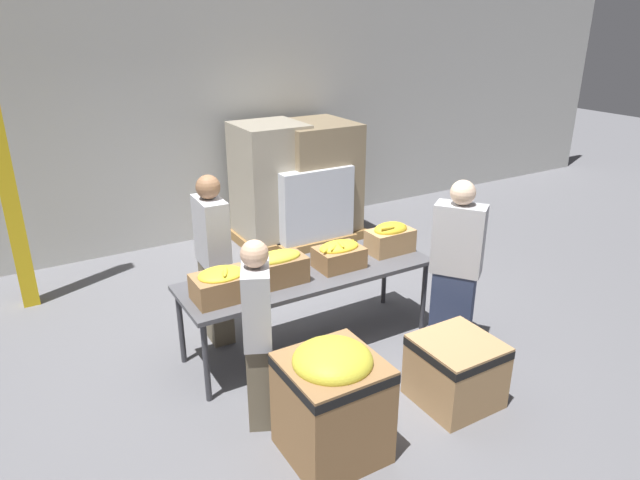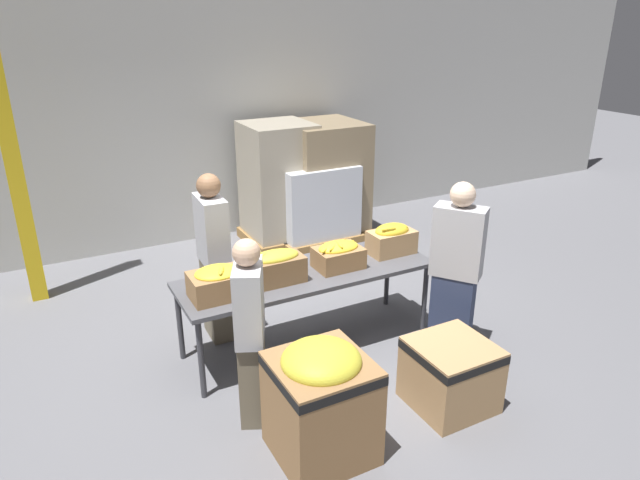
# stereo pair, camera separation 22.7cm
# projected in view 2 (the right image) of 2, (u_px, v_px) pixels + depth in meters

# --- Properties ---
(ground_plane) EXTENTS (30.00, 30.00, 0.00)m
(ground_plane) POSITION_uv_depth(u_px,v_px,m) (308.00, 344.00, 5.50)
(ground_plane) COLOR slate
(wall_back) EXTENTS (16.00, 0.08, 4.00)m
(wall_back) POSITION_uv_depth(u_px,v_px,m) (194.00, 93.00, 7.42)
(wall_back) COLOR #B7B7B2
(wall_back) RESTS_ON ground_plane
(sorting_table) EXTENTS (2.37, 0.77, 0.76)m
(sorting_table) POSITION_uv_depth(u_px,v_px,m) (307.00, 277.00, 5.23)
(sorting_table) COLOR #4C4C51
(sorting_table) RESTS_ON ground_plane
(banana_box_0) EXTENTS (0.47, 0.33, 0.29)m
(banana_box_0) POSITION_uv_depth(u_px,v_px,m) (218.00, 282.00, 4.71)
(banana_box_0) COLOR olive
(banana_box_0) RESTS_ON sorting_table
(banana_box_1) EXTENTS (0.50, 0.30, 0.31)m
(banana_box_1) POSITION_uv_depth(u_px,v_px,m) (275.00, 266.00, 4.97)
(banana_box_1) COLOR olive
(banana_box_1) RESTS_ON sorting_table
(banana_box_2) EXTENTS (0.44, 0.31, 0.27)m
(banana_box_2) POSITION_uv_depth(u_px,v_px,m) (338.00, 255.00, 5.26)
(banana_box_2) COLOR olive
(banana_box_2) RESTS_ON sorting_table
(banana_box_3) EXTENTS (0.45, 0.27, 0.31)m
(banana_box_3) POSITION_uv_depth(u_px,v_px,m) (392.00, 239.00, 5.57)
(banana_box_3) COLOR tan
(banana_box_3) RESTS_ON sorting_table
(volunteer_0) EXTENTS (0.44, 0.49, 1.64)m
(volunteer_0) POSITION_uv_depth(u_px,v_px,m) (455.00, 271.00, 5.10)
(volunteer_0) COLOR #2D3856
(volunteer_0) RESTS_ON ground_plane
(volunteer_1) EXTENTS (0.35, 0.45, 1.50)m
(volunteer_1) POSITION_uv_depth(u_px,v_px,m) (251.00, 333.00, 4.24)
(volunteer_1) COLOR #6B604C
(volunteer_1) RESTS_ON ground_plane
(volunteer_2) EXTENTS (0.24, 0.45, 1.64)m
(volunteer_2) POSITION_uv_depth(u_px,v_px,m) (214.00, 259.00, 5.36)
(volunteer_2) COLOR #6B604C
(volunteer_2) RESTS_ON ground_plane
(donation_bin_0) EXTENTS (0.66, 0.66, 0.89)m
(donation_bin_0) POSITION_uv_depth(u_px,v_px,m) (321.00, 398.00, 3.98)
(donation_bin_0) COLOR olive
(donation_bin_0) RESTS_ON ground_plane
(donation_bin_1) EXTENTS (0.61, 0.61, 0.55)m
(donation_bin_1) POSITION_uv_depth(u_px,v_px,m) (451.00, 372.00, 4.55)
(donation_bin_1) COLOR tan
(donation_bin_1) RESTS_ON ground_plane
(support_pillar) EXTENTS (0.17, 0.17, 4.00)m
(support_pillar) POSITION_uv_depth(u_px,v_px,m) (4.00, 118.00, 5.66)
(support_pillar) COLOR gold
(support_pillar) RESTS_ON ground_plane
(pallet_stack_0) EXTENTS (1.10, 1.10, 1.60)m
(pallet_stack_0) POSITION_uv_depth(u_px,v_px,m) (323.00, 181.00, 7.96)
(pallet_stack_0) COLOR olive
(pallet_stack_0) RESTS_ON ground_plane
(pallet_stack_1) EXTENTS (0.94, 0.94, 1.64)m
(pallet_stack_1) POSITION_uv_depth(u_px,v_px,m) (279.00, 185.00, 7.69)
(pallet_stack_1) COLOR olive
(pallet_stack_1) RESTS_ON ground_plane
(pallet_stack_2) EXTENTS (1.13, 1.13, 1.09)m
(pallet_stack_2) POSITION_uv_depth(u_px,v_px,m) (310.00, 202.00, 7.90)
(pallet_stack_2) COLOR olive
(pallet_stack_2) RESTS_ON ground_plane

